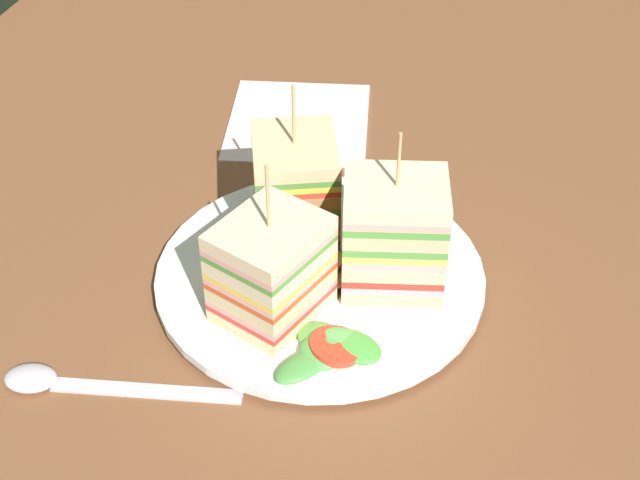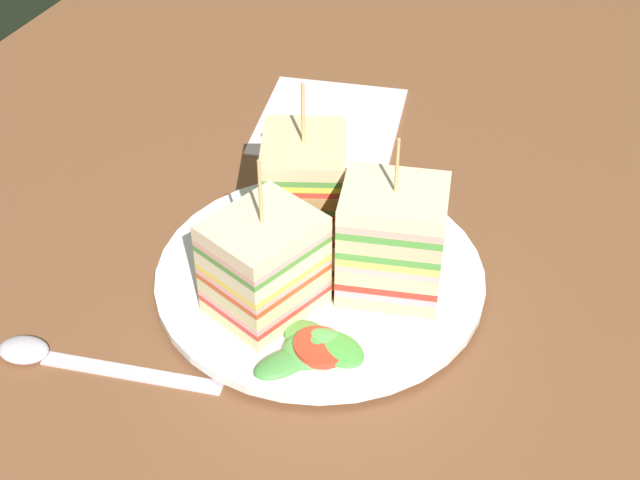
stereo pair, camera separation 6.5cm
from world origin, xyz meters
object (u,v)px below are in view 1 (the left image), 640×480
at_px(chip_pile, 321,267).
at_px(napkin, 298,120).
at_px(sandwich_wedge_2, 295,188).
at_px(plate, 320,276).
at_px(sandwich_wedge_1, 393,235).
at_px(sandwich_wedge_0, 272,270).
at_px(spoon, 65,382).

height_order(chip_pile, napkin, chip_pile).
bearing_deg(sandwich_wedge_2, napkin, 175.04).
bearing_deg(chip_pile, napkin, 20.79).
distance_m(plate, chip_pile, 0.01).
xyz_separation_m(plate, sandwich_wedge_1, (0.00, -0.05, 0.05)).
bearing_deg(chip_pile, sandwich_wedge_1, -81.18).
bearing_deg(sandwich_wedge_0, napkin, 33.71).
distance_m(sandwich_wedge_1, spoon, 0.24).
bearing_deg(sandwich_wedge_1, plate, -7.42).
xyz_separation_m(sandwich_wedge_2, spoon, (-0.18, 0.10, -0.05)).
relative_size(plate, sandwich_wedge_2, 1.89).
relative_size(chip_pile, napkin, 0.39).
height_order(sandwich_wedge_1, napkin, sandwich_wedge_1).
xyz_separation_m(plate, chip_pile, (-0.00, -0.00, 0.01)).
relative_size(chip_pile, spoon, 0.34).
bearing_deg(napkin, chip_pile, -159.21).
height_order(sandwich_wedge_1, spoon, sandwich_wedge_1).
bearing_deg(napkin, plate, -159.41).
bearing_deg(sandwich_wedge_2, chip_pile, 15.18).
bearing_deg(sandwich_wedge_2, sandwich_wedge_1, 44.91).
distance_m(plate, spoon, 0.19).
height_order(sandwich_wedge_0, napkin, sandwich_wedge_0).
bearing_deg(sandwich_wedge_0, sandwich_wedge_1, -33.11).
distance_m(sandwich_wedge_0, napkin, 0.27).
relative_size(plate, sandwich_wedge_1, 1.92).
bearing_deg(sandwich_wedge_0, sandwich_wedge_2, 27.32).
bearing_deg(plate, napkin, 20.59).
height_order(sandwich_wedge_1, chip_pile, sandwich_wedge_1).
relative_size(sandwich_wedge_1, chip_pile, 2.34).
xyz_separation_m(sandwich_wedge_1, spoon, (-0.15, 0.19, -0.05)).
relative_size(sandwich_wedge_0, sandwich_wedge_2, 0.97).
relative_size(plate, chip_pile, 4.48).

